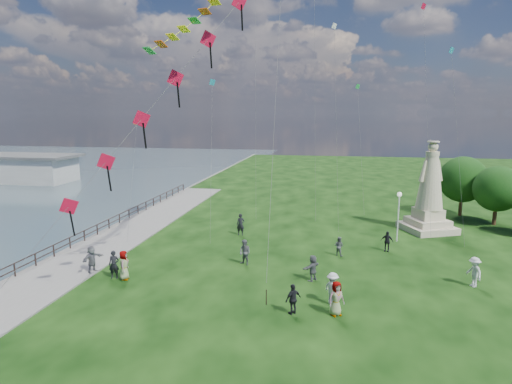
% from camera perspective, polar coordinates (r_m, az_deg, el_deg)
% --- Properties ---
extents(waterfront, '(200.00, 200.00, 1.51)m').
position_cam_1_polar(waterfront, '(35.77, -22.96, -7.76)').
color(waterfront, '#384D54').
rests_on(waterfront, ground).
extents(statue, '(5.29, 5.29, 8.18)m').
position_cam_1_polar(statue, '(41.65, 22.11, -0.72)').
color(statue, tan).
rests_on(statue, ground).
extents(lamppost, '(0.39, 0.39, 4.22)m').
position_cam_1_polar(lamppost, '(37.35, 18.50, -1.78)').
color(lamppost, silver).
rests_on(lamppost, ground).
extents(tree_row, '(8.23, 11.23, 6.24)m').
position_cam_1_polar(tree_row, '(47.43, 28.26, 0.64)').
color(tree_row, '#382314').
rests_on(tree_row, ground).
extents(person_0, '(0.75, 0.57, 1.84)m').
position_cam_1_polar(person_0, '(29.65, -18.41, -9.17)').
color(person_0, black).
rests_on(person_0, ground).
extents(person_1, '(1.04, 0.89, 1.82)m').
position_cam_1_polar(person_1, '(30.54, -1.49, -8.06)').
color(person_1, '#595960').
rests_on(person_1, ground).
extents(person_2, '(1.24, 1.31, 1.85)m').
position_cam_1_polar(person_2, '(24.98, 10.17, -12.54)').
color(person_2, silver).
rests_on(person_2, ground).
extents(person_3, '(1.06, 1.06, 1.69)m').
position_cam_1_polar(person_3, '(23.59, 4.97, -14.04)').
color(person_3, black).
rests_on(person_3, ground).
extents(person_4, '(1.08, 0.96, 1.88)m').
position_cam_1_polar(person_4, '(23.74, 10.65, -13.78)').
color(person_4, '#595960').
rests_on(person_4, ground).
extents(person_5, '(1.22, 1.82, 1.81)m').
position_cam_1_polar(person_5, '(31.03, -21.03, -8.50)').
color(person_5, '#595960').
rests_on(person_5, ground).
extents(person_6, '(0.72, 0.49, 1.93)m').
position_cam_1_polar(person_6, '(37.75, -2.07, -4.35)').
color(person_6, black).
rests_on(person_6, ground).
extents(person_7, '(0.84, 0.71, 1.47)m').
position_cam_1_polar(person_7, '(33.09, 10.99, -7.10)').
color(person_7, '#595960').
rests_on(person_7, ground).
extents(person_8, '(1.02, 1.37, 1.90)m').
position_cam_1_polar(person_8, '(30.06, 27.07, -9.48)').
color(person_8, silver).
rests_on(person_8, ground).
extents(person_9, '(1.04, 0.73, 1.60)m').
position_cam_1_polar(person_9, '(34.99, 17.06, -6.29)').
color(person_9, black).
rests_on(person_9, ground).
extents(person_10, '(0.76, 1.04, 1.93)m').
position_cam_1_polar(person_10, '(29.24, -17.20, -9.29)').
color(person_10, '#595960').
rests_on(person_10, ground).
extents(person_11, '(1.43, 1.69, 1.70)m').
position_cam_1_polar(person_11, '(28.06, 7.57, -9.99)').
color(person_11, '#595960').
rests_on(person_11, ground).
extents(red_kite_train, '(11.92, 9.35, 17.85)m').
position_cam_1_polar(red_kite_train, '(25.97, -13.25, 11.19)').
color(red_kite_train, black).
rests_on(red_kite_train, ground).
extents(small_kites, '(28.42, 19.09, 27.22)m').
position_cam_1_polar(small_kites, '(42.26, 7.70, 15.71)').
color(small_kites, teal).
rests_on(small_kites, ground).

